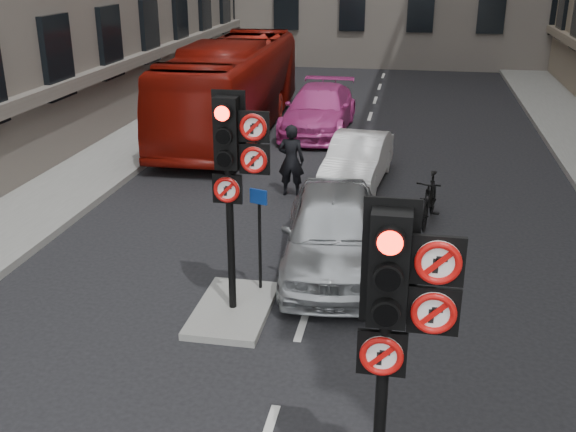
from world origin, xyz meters
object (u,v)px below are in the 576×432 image
(car_white, at_px, (358,160))
(bus_red, at_px, (233,87))
(car_silver, at_px, (333,231))
(signal_near, at_px, (396,306))
(info_sign, at_px, (259,225))
(motorcycle, at_px, (430,199))
(car_pink, at_px, (319,110))
(motorcyclist, at_px, (291,160))
(signal_far, at_px, (233,157))

(car_white, distance_m, bus_red, 6.63)
(car_silver, relative_size, bus_red, 0.42)
(signal_near, xyz_separation_m, car_silver, (-1.28, 6.01, -1.81))
(signal_near, relative_size, info_sign, 1.95)
(car_silver, height_order, motorcycle, car_silver)
(car_pink, bearing_deg, motorcycle, -64.21)
(bus_red, distance_m, motorcyclist, 6.71)
(car_white, distance_m, motorcyclist, 1.97)
(signal_far, xyz_separation_m, car_white, (1.33, 7.21, -2.08))
(car_white, bearing_deg, bus_red, 139.57)
(signal_far, bearing_deg, motorcyclist, 91.85)
(car_pink, relative_size, motorcycle, 2.83)
(signal_far, distance_m, bus_red, 12.42)
(signal_far, relative_size, bus_red, 0.33)
(car_white, height_order, car_pink, car_pink)
(motorcycle, relative_size, info_sign, 0.99)
(motorcycle, height_order, motorcyclist, motorcyclist)
(car_silver, relative_size, car_pink, 0.88)
(signal_near, distance_m, signal_far, 4.77)
(signal_near, distance_m, motorcycle, 8.99)
(signal_far, relative_size, car_white, 0.94)
(car_pink, bearing_deg, signal_near, -78.66)
(car_silver, relative_size, motorcycle, 2.49)
(car_silver, height_order, motorcyclist, motorcyclist)
(car_silver, distance_m, bus_red, 10.94)
(bus_red, distance_m, motorcycle, 9.65)
(car_silver, height_order, info_sign, info_sign)
(signal_near, xyz_separation_m, car_white, (-1.27, 11.21, -1.96))
(signal_far, distance_m, motorcyclist, 6.25)
(car_white, distance_m, motorcycle, 3.05)
(bus_red, bearing_deg, signal_far, -76.14)
(signal_far, height_order, bus_red, signal_far)
(car_white, relative_size, motorcycle, 2.10)
(car_silver, bearing_deg, signal_near, -83.53)
(car_pink, bearing_deg, info_sign, -85.97)
(car_silver, xyz_separation_m, car_pink, (-1.74, 10.40, -0.02))
(car_silver, xyz_separation_m, info_sign, (-1.10, -1.27, 0.54))
(car_silver, bearing_deg, signal_far, -128.87)
(car_white, relative_size, bus_red, 0.35)
(car_pink, bearing_deg, bus_red, -169.48)
(motorcycle, xyz_separation_m, motorcyclist, (-3.33, 1.24, 0.35))
(signal_far, distance_m, info_sign, 1.60)
(signal_near, height_order, car_silver, signal_near)
(car_silver, relative_size, motorcyclist, 2.53)
(car_silver, distance_m, car_pink, 10.55)
(car_white, bearing_deg, car_pink, 114.20)
(car_silver, height_order, car_white, car_silver)
(bus_red, bearing_deg, motorcyclist, -64.25)
(bus_red, distance_m, info_sign, 11.71)
(car_silver, distance_m, motorcyclist, 4.25)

